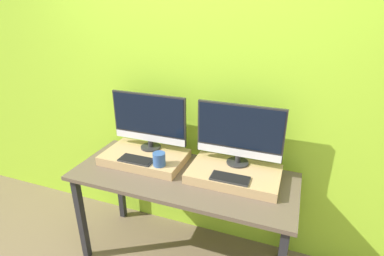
{
  "coord_description": "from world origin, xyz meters",
  "views": [
    {
      "loc": [
        0.72,
        -1.4,
        1.96
      ],
      "look_at": [
        0.0,
        0.52,
        1.09
      ],
      "focal_mm": 28.0,
      "sensor_mm": 36.0,
      "label": 1
    }
  ],
  "objects_px": {
    "keyboard_left": "(136,160)",
    "mug": "(159,159)",
    "monitor_left": "(149,120)",
    "keyboard_right": "(230,178)",
    "monitor_right": "(240,133)"
  },
  "relations": [
    {
      "from": "monitor_left",
      "to": "mug",
      "type": "height_order",
      "value": "monitor_left"
    },
    {
      "from": "keyboard_left",
      "to": "keyboard_right",
      "type": "distance_m",
      "value": 0.72
    },
    {
      "from": "keyboard_left",
      "to": "mug",
      "type": "distance_m",
      "value": 0.2
    },
    {
      "from": "monitor_right",
      "to": "keyboard_right",
      "type": "height_order",
      "value": "monitor_right"
    },
    {
      "from": "keyboard_left",
      "to": "keyboard_right",
      "type": "bearing_deg",
      "value": 0.0
    },
    {
      "from": "keyboard_right",
      "to": "keyboard_left",
      "type": "bearing_deg",
      "value": 180.0
    },
    {
      "from": "monitor_left",
      "to": "keyboard_left",
      "type": "relative_size",
      "value": 2.36
    },
    {
      "from": "monitor_left",
      "to": "keyboard_left",
      "type": "bearing_deg",
      "value": -90.0
    },
    {
      "from": "monitor_left",
      "to": "keyboard_right",
      "type": "relative_size",
      "value": 2.36
    },
    {
      "from": "monitor_left",
      "to": "keyboard_left",
      "type": "distance_m",
      "value": 0.33
    },
    {
      "from": "mug",
      "to": "keyboard_left",
      "type": "bearing_deg",
      "value": -180.0
    },
    {
      "from": "keyboard_left",
      "to": "keyboard_right",
      "type": "height_order",
      "value": "same"
    },
    {
      "from": "keyboard_left",
      "to": "monitor_left",
      "type": "bearing_deg",
      "value": 90.0
    },
    {
      "from": "monitor_right",
      "to": "keyboard_left",
      "type": "bearing_deg",
      "value": -162.37
    },
    {
      "from": "monitor_left",
      "to": "keyboard_right",
      "type": "distance_m",
      "value": 0.79
    }
  ]
}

